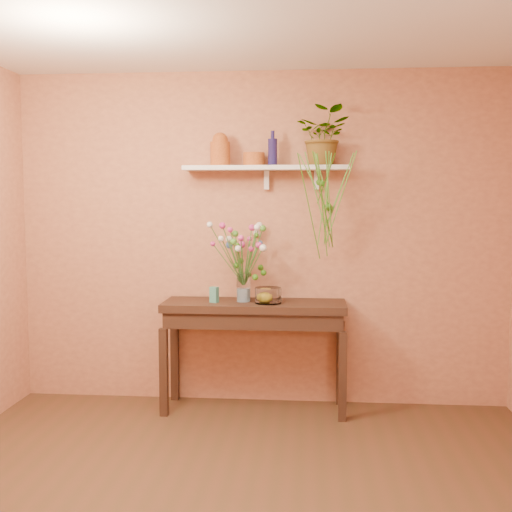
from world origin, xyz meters
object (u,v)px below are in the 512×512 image
Objects in this scene: spider_plant at (324,136)px; bouquet at (245,245)px; terracotta_jug at (220,150)px; glass_bowl at (268,296)px; glass_vase at (244,290)px; sideboard at (254,318)px; blue_bottle at (273,151)px.

spider_plant is 1.06m from bouquet.
terracotta_jug is 1.27× the size of glass_bowl.
glass_vase is 0.42× the size of bouquet.
spider_plant is 1.32m from glass_bowl.
spider_plant is (0.82, 0.03, 0.10)m from terracotta_jug.
sideboard is at bearing 153.31° from glass_bowl.
spider_plant is 0.84× the size of bouquet.
glass_bowl is (-0.43, -0.18, -1.24)m from spider_plant.
glass_vase is (-0.09, 0.01, 0.22)m from sideboard.
glass_bowl is at bearing -156.99° from spider_plant.
sideboard is at bearing -14.75° from bouquet.
spider_plant is (0.40, 0.01, 0.12)m from blue_bottle.
bouquet reaches higher than glass_bowl.
glass_vase is at bearing 173.80° from sideboard.
blue_bottle is at bearing 25.88° from glass_vase.
spider_plant reaches higher than bouquet.
glass_bowl is at bearing -18.30° from glass_vase.
glass_vase is (0.19, -0.09, -1.10)m from terracotta_jug.
blue_bottle is at bearing 2.84° from terracotta_jug.
terracotta_jug is at bearing -178.02° from spider_plant.
terracotta_jug is at bearing 161.10° from sideboard.
blue_bottle reaches higher than bouquet.
blue_bottle is 0.50× the size of bouquet.
sideboard is 1.32m from blue_bottle.
bouquet is at bearing 158.04° from glass_bowl.
blue_bottle is at bearing 41.04° from sideboard.
blue_bottle is 1.33× the size of glass_bowl.
glass_bowl is at bearing -97.09° from blue_bottle.
terracotta_jug is 1.12m from glass_vase.
spider_plant reaches higher than glass_bowl.
glass_vase is at bearing -169.58° from spider_plant.
terracotta_jug is 1.16× the size of glass_vase.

